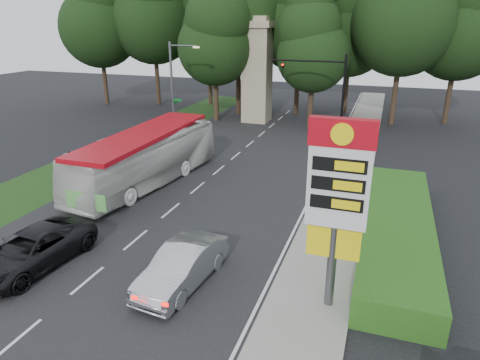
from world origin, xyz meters
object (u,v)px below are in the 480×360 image
(transit_bus, at_px, (146,159))
(suv_charcoal, at_px, (32,250))
(gas_station_pylon, at_px, (338,191))
(streetlight_signs, at_px, (174,85))
(sedan_silver, at_px, (182,266))
(traffic_signal_mast, at_px, (327,86))
(monument, at_px, (257,70))

(transit_bus, relative_size, suv_charcoal, 2.15)
(gas_station_pylon, distance_m, streetlight_signs, 25.74)
(gas_station_pylon, xyz_separation_m, transit_bus, (-12.47, 8.69, -2.79))
(streetlight_signs, xyz_separation_m, sedan_silver, (10.63, -20.44, -3.65))
(sedan_silver, bearing_deg, transit_bus, 133.18)
(traffic_signal_mast, xyz_separation_m, transit_bus, (-8.95, -13.31, -3.02))
(traffic_signal_mast, distance_m, sedan_silver, 22.86)
(gas_station_pylon, height_order, transit_bus, gas_station_pylon)
(streetlight_signs, distance_m, suv_charcoal, 22.04)
(monument, xyz_separation_m, transit_bus, (-1.27, -19.31, -3.45))
(gas_station_pylon, bearing_deg, sedan_silver, -175.61)
(monument, bearing_deg, suv_charcoal, -91.56)
(streetlight_signs, xyz_separation_m, suv_charcoal, (4.19, -21.32, -3.67))
(gas_station_pylon, height_order, suv_charcoal, gas_station_pylon)
(suv_charcoal, bearing_deg, gas_station_pylon, 11.49)
(monument, bearing_deg, sedan_silver, -78.77)
(transit_bus, bearing_deg, streetlight_signs, 116.09)
(gas_station_pylon, bearing_deg, suv_charcoal, -173.80)
(gas_station_pylon, bearing_deg, traffic_signal_mast, 99.09)
(traffic_signal_mast, xyz_separation_m, sedan_silver, (-2.04, -22.43, -3.89))
(gas_station_pylon, xyz_separation_m, suv_charcoal, (-12.00, -1.30, -3.68))
(monument, height_order, suv_charcoal, monument)
(gas_station_pylon, xyz_separation_m, traffic_signal_mast, (-3.52, 22.00, 0.22))
(transit_bus, bearing_deg, traffic_signal_mast, 64.00)
(traffic_signal_mast, relative_size, monument, 0.72)
(transit_bus, height_order, sedan_silver, transit_bus)
(streetlight_signs, height_order, sedan_silver, streetlight_signs)
(streetlight_signs, bearing_deg, traffic_signal_mast, 8.92)
(monument, height_order, sedan_silver, monument)
(sedan_silver, xyz_separation_m, suv_charcoal, (-6.44, -0.88, -0.02))
(monument, bearing_deg, traffic_signal_mast, -38.00)
(gas_station_pylon, relative_size, sedan_silver, 1.44)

